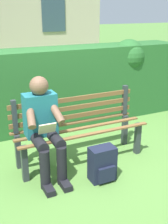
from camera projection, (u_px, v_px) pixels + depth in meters
The scene contains 5 objects.
ground at pixel (81, 160), 3.81m from camera, with size 60.00×60.00×0.00m, color #517F38.
park_bench at pixel (78, 126), 3.71m from camera, with size 1.75×0.48×0.89m.
person_seated at pixel (44, 125), 3.29m from camera, with size 0.44×0.73×1.20m.
hedge_backdrop at pixel (55, 86), 4.76m from camera, with size 4.75×0.72×1.41m.
backpack at pixel (102, 164), 3.30m from camera, with size 0.30×0.26×0.42m.
Camera 1 is at (1.40, 3.05, 1.92)m, focal length 45.26 mm.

